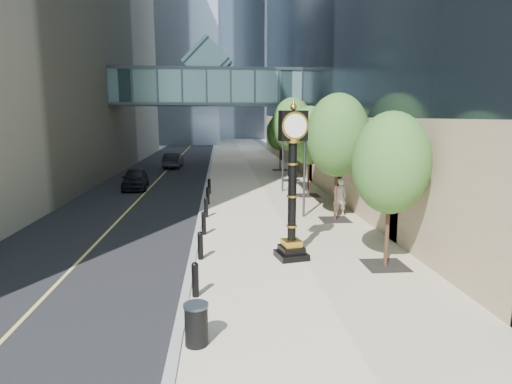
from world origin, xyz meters
The scene contains 14 objects.
ground centered at (0.00, 0.00, 0.00)m, with size 320.00×320.00×0.00m, color gray.
road centered at (-7.00, 40.00, 0.01)m, with size 8.00×180.00×0.02m, color black.
sidewalk centered at (1.00, 40.00, 0.03)m, with size 8.00×180.00×0.06m, color #C7B399.
curb centered at (-3.00, 40.00, 0.04)m, with size 0.25×180.00×0.07m, color gray.
distant_tower_c centered at (-6.00, 120.00, 32.50)m, with size 22.00×22.00×65.00m, color #ADC0DA.
skywalk centered at (-3.00, 28.00, 7.71)m, with size 17.00×4.20×5.80m.
entrance_canopy centered at (3.48, 14.00, 4.19)m, with size 3.00×8.00×4.38m.
bollard_row centered at (-2.70, 9.00, 0.51)m, with size 0.20×16.20×0.90m.
street_trees centered at (3.60, 16.21, 3.99)m, with size 3.12×28.52×6.41m.
street_clock centered at (0.53, 4.03, 2.42)m, with size 1.21×1.21×5.44m.
trash_bin centered at (-2.53, -1.59, 0.51)m, with size 0.52×0.52×0.90m, color black.
pedestrian centered at (4.04, 10.35, 1.03)m, with size 0.71×0.46×1.94m, color #BAB4AA.
car_near centered at (-7.92, 19.78, 0.73)m, with size 1.67×4.16×1.42m, color black.
car_far centered at (-6.60, 32.18, 0.75)m, with size 1.54×4.41×1.45m, color black.
Camera 1 is at (-1.94, -10.47, 5.10)m, focal length 30.00 mm.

